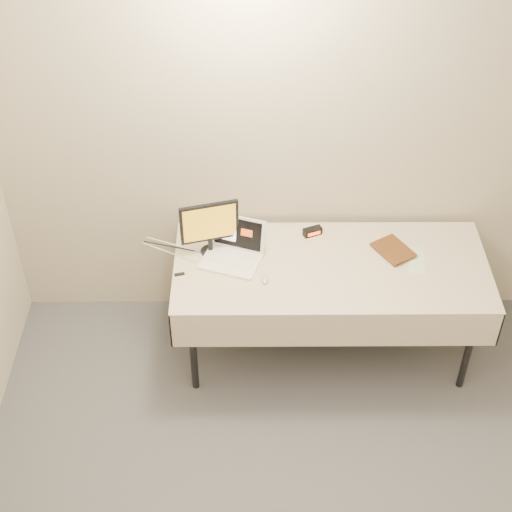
{
  "coord_description": "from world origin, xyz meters",
  "views": [
    {
      "loc": [
        -0.46,
        -1.39,
        3.81
      ],
      "look_at": [
        -0.44,
        1.99,
        0.86
      ],
      "focal_mm": 55.0,
      "sensor_mm": 36.0,
      "label": 1
    }
  ],
  "objects_px": {
    "laptop": "(234,250)",
    "book": "(384,242)",
    "monitor": "(209,225)",
    "table": "(331,273)"
  },
  "relations": [
    {
      "from": "laptop",
      "to": "book",
      "type": "bearing_deg",
      "value": 18.83
    },
    {
      "from": "monitor",
      "to": "table",
      "type": "bearing_deg",
      "value": -24.96
    },
    {
      "from": "table",
      "to": "monitor",
      "type": "relative_size",
      "value": 5.21
    },
    {
      "from": "laptop",
      "to": "monitor",
      "type": "xyz_separation_m",
      "value": [
        -0.14,
        0.05,
        0.15
      ]
    },
    {
      "from": "book",
      "to": "table",
      "type": "bearing_deg",
      "value": 162.66
    },
    {
      "from": "laptop",
      "to": "monitor",
      "type": "bearing_deg",
      "value": -179.6
    },
    {
      "from": "monitor",
      "to": "book",
      "type": "xyz_separation_m",
      "value": [
        1.02,
        -0.05,
        -0.09
      ]
    },
    {
      "from": "monitor",
      "to": "laptop",
      "type": "bearing_deg",
      "value": -33.57
    },
    {
      "from": "laptop",
      "to": "book",
      "type": "distance_m",
      "value": 0.88
    },
    {
      "from": "laptop",
      "to": "table",
      "type": "bearing_deg",
      "value": 11.18
    }
  ]
}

